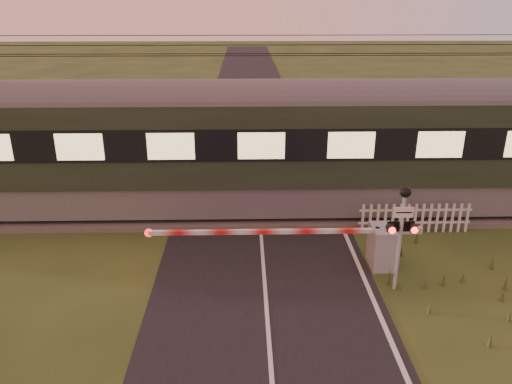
{
  "coord_description": "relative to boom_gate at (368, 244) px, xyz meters",
  "views": [
    {
      "loc": [
        -0.51,
        -10.1,
        7.26
      ],
      "look_at": [
        -0.2,
        3.2,
        2.03
      ],
      "focal_mm": 35.0,
      "sensor_mm": 36.0,
      "label": 1
    }
  ],
  "objects": [
    {
      "name": "crossing_signal",
      "position": [
        0.46,
        -1.23,
        1.31
      ],
      "size": [
        0.74,
        0.33,
        2.9
      ],
      "color": "gray",
      "rests_on": "ground"
    },
    {
      "name": "track_bed",
      "position": [
        -2.98,
        4.04,
        -0.62
      ],
      "size": [
        140.0,
        3.4,
        0.39
      ],
      "color": "#47423D",
      "rests_on": "ground"
    },
    {
      "name": "picket_fence",
      "position": [
        2.05,
        2.14,
        -0.18
      ],
      "size": [
        3.68,
        0.08,
        1.0
      ],
      "color": "silver",
      "rests_on": "ground"
    },
    {
      "name": "boom_gate",
      "position": [
        0.0,
        0.0,
        0.0
      ],
      "size": [
        7.79,
        0.93,
        1.24
      ],
      "color": "gray",
      "rests_on": "ground"
    },
    {
      "name": "ground",
      "position": [
        -2.98,
        -2.46,
        -0.68
      ],
      "size": [
        160.0,
        160.0,
        0.0
      ],
      "primitive_type": "plane",
      "color": "#243D17",
      "rests_on": "ground"
    },
    {
      "name": "road",
      "position": [
        -2.97,
        -2.69,
        -0.67
      ],
      "size": [
        6.0,
        140.0,
        0.03
      ],
      "color": "black",
      "rests_on": "ground"
    },
    {
      "name": "overhead_wires",
      "position": [
        -2.98,
        4.04,
        5.04
      ],
      "size": [
        120.0,
        0.62,
        0.62
      ],
      "color": "black",
      "rests_on": "ground"
    }
  ]
}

